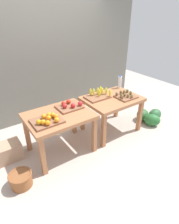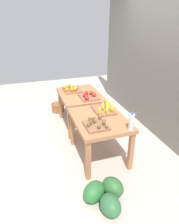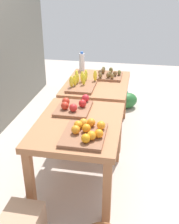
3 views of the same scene
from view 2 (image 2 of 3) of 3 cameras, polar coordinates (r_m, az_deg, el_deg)
ground_plane at (r=4.03m, az=-0.25°, el=-7.28°), size 8.00×8.00×0.00m
back_wall at (r=4.05m, az=18.83°, el=14.62°), size 4.40×0.12×3.00m
display_table_left at (r=4.21m, az=-2.63°, el=3.79°), size 1.04×0.80×0.72m
display_table_right at (r=3.25m, az=2.79°, el=-3.37°), size 1.04×0.80×0.72m
orange_bin at (r=4.34m, az=-5.02°, el=6.46°), size 0.44×0.37×0.11m
apple_bin at (r=3.96m, az=-0.19°, el=4.51°), size 0.41×0.34×0.11m
banana_crate at (r=3.41m, az=4.22°, el=0.87°), size 0.44×0.33×0.17m
kiwi_bin at (r=2.97m, az=1.91°, el=-3.39°), size 0.36×0.33×0.10m
water_bottle at (r=2.89m, az=11.67°, el=-2.68°), size 0.08×0.08×0.27m
watermelon_pile at (r=2.82m, az=4.46°, el=-21.93°), size 0.62×0.66×0.25m
wicker_basket at (r=5.08m, az=-8.83°, el=1.32°), size 0.32×0.32×0.21m
cardboard_produce_box at (r=5.19m, az=-1.78°, el=2.60°), size 0.40×0.30×0.29m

